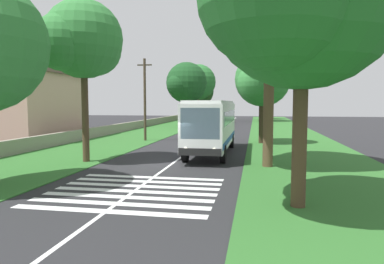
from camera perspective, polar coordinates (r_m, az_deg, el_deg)
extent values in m
plane|color=#262628|center=(20.24, -3.70, -5.48)|extent=(160.00, 160.00, 0.00)
cube|color=#2D6628|center=(36.89, -10.47, -0.92)|extent=(120.00, 8.00, 0.04)
cube|color=#2D6628|center=(34.68, 15.80, -1.37)|extent=(120.00, 8.00, 0.04)
cube|color=silver|center=(34.85, 2.25, -1.20)|extent=(110.00, 0.16, 0.01)
cube|color=white|center=(24.88, 3.27, 1.29)|extent=(11.00, 2.50, 2.90)
cube|color=slate|center=(25.15, 3.36, 2.52)|extent=(9.68, 2.54, 0.85)
cube|color=slate|center=(19.46, 1.31, 1.38)|extent=(0.08, 2.20, 1.74)
cube|color=#1E4C9E|center=(24.96, 3.26, -1.00)|extent=(10.78, 2.53, 0.36)
cube|color=white|center=(24.83, 3.28, 4.84)|extent=(10.56, 2.30, 0.18)
cube|color=black|center=(19.49, 1.25, -3.27)|extent=(0.16, 2.40, 0.40)
sphere|color=#F2EDCC|center=(19.68, -1.04, -2.82)|extent=(0.24, 0.24, 0.24)
sphere|color=#F2EDCC|center=(19.43, 3.63, -2.92)|extent=(0.24, 0.24, 0.24)
cylinder|color=black|center=(21.38, -1.10, -3.43)|extent=(1.10, 0.32, 1.10)
cylinder|color=black|center=(28.62, 1.82, -1.38)|extent=(1.10, 0.32, 1.10)
cylinder|color=black|center=(21.05, 5.07, -3.58)|extent=(1.10, 0.32, 1.10)
cylinder|color=black|center=(28.37, 6.42, -1.46)|extent=(1.10, 0.32, 1.10)
cube|color=silver|center=(12.24, -13.74, -12.37)|extent=(0.45, 6.80, 0.01)
cube|color=silver|center=(13.04, -12.10, -11.28)|extent=(0.45, 6.80, 0.01)
cube|color=silver|center=(13.84, -10.66, -10.32)|extent=(0.45, 6.80, 0.01)
cube|color=silver|center=(14.66, -9.39, -9.45)|extent=(0.45, 6.80, 0.01)
cube|color=silver|center=(15.48, -8.26, -8.67)|extent=(0.45, 6.80, 0.01)
cube|color=silver|center=(16.32, -7.25, -7.97)|extent=(0.45, 6.80, 0.01)
cube|color=silver|center=(17.16, -6.34, -7.33)|extent=(0.45, 6.80, 0.01)
cube|color=silver|center=(44.50, 2.00, 0.75)|extent=(4.30, 1.75, 0.70)
cube|color=slate|center=(44.36, 1.98, 1.55)|extent=(2.00, 1.61, 0.55)
cylinder|color=black|center=(43.30, 0.72, 0.37)|extent=(0.64, 0.22, 0.64)
cylinder|color=black|center=(45.96, 1.27, 0.62)|extent=(0.64, 0.22, 0.64)
cylinder|color=black|center=(43.07, 2.76, 0.35)|extent=(0.64, 0.22, 0.64)
cylinder|color=black|center=(45.75, 3.21, 0.60)|extent=(0.64, 0.22, 0.64)
cube|color=gray|center=(53.61, 3.06, 1.41)|extent=(4.30, 1.75, 0.70)
cube|color=slate|center=(53.48, 3.05, 2.08)|extent=(2.00, 1.61, 0.55)
cylinder|color=black|center=(52.39, 2.03, 1.12)|extent=(0.64, 0.22, 0.64)
cylinder|color=black|center=(55.06, 2.43, 1.29)|extent=(0.64, 0.22, 0.64)
cylinder|color=black|center=(52.19, 3.72, 1.10)|extent=(0.64, 0.22, 0.64)
cylinder|color=black|center=(54.87, 4.04, 1.27)|extent=(0.64, 0.22, 0.64)
cube|color=navy|center=(59.05, 3.81, 1.71)|extent=(4.30, 1.75, 0.70)
cube|color=slate|center=(58.92, 3.80, 2.31)|extent=(2.00, 1.61, 0.55)
cylinder|color=black|center=(57.82, 2.89, 1.45)|extent=(0.64, 0.22, 0.64)
cylinder|color=black|center=(60.49, 3.22, 1.59)|extent=(0.64, 0.22, 0.64)
cylinder|color=black|center=(57.64, 4.43, 1.43)|extent=(0.64, 0.22, 0.64)
cylinder|color=black|center=(60.32, 4.69, 1.57)|extent=(0.64, 0.22, 0.64)
cube|color=#CC4C33|center=(68.27, 4.60, 2.90)|extent=(6.00, 2.10, 2.10)
cube|color=slate|center=(68.46, 4.62, 3.23)|extent=(5.04, 2.13, 0.70)
cube|color=slate|center=(65.31, 4.34, 3.01)|extent=(0.06, 1.76, 1.18)
cylinder|color=black|center=(66.53, 3.61, 1.92)|extent=(0.76, 0.24, 0.76)
cylinder|color=black|center=(70.30, 3.97, 2.06)|extent=(0.76, 0.24, 0.76)
cylinder|color=black|center=(66.34, 5.25, 1.90)|extent=(0.76, 0.24, 0.76)
cylinder|color=black|center=(70.12, 5.52, 2.04)|extent=(0.76, 0.24, 0.76)
cylinder|color=#4C3826|center=(22.15, -16.92, 3.17)|extent=(0.41, 0.41, 6.04)
sphere|color=#337A38|center=(22.46, -17.19, 14.19)|extent=(4.65, 4.65, 4.65)
sphere|color=#337A38|center=(23.64, -15.58, 12.88)|extent=(3.44, 3.44, 3.44)
sphere|color=#337A38|center=(21.73, -20.30, 13.51)|extent=(3.26, 3.26, 3.26)
sphere|color=#337A38|center=(18.27, -28.00, 10.35)|extent=(3.46, 3.46, 3.46)
cylinder|color=brown|center=(63.42, 1.00, 4.01)|extent=(0.42, 0.42, 5.60)
sphere|color=#286B2D|center=(63.53, 1.01, 8.11)|extent=(6.31, 6.31, 6.31)
sphere|color=#286B2D|center=(65.37, 1.28, 7.59)|extent=(3.59, 3.59, 3.59)
sphere|color=#286B2D|center=(62.11, -0.10, 7.75)|extent=(4.59, 4.59, 4.59)
cylinder|color=#4C3826|center=(71.64, 1.28, 3.59)|extent=(0.48, 0.48, 4.36)
sphere|color=#19471E|center=(71.67, 1.28, 6.57)|extent=(5.61, 5.61, 5.61)
sphere|color=#19471E|center=(73.32, 1.49, 6.20)|extent=(3.36, 3.36, 3.36)
sphere|color=#19471E|center=(70.41, 0.42, 6.27)|extent=(3.19, 3.19, 3.19)
cylinder|color=#3D2D1E|center=(51.68, -0.88, 3.48)|extent=(0.45, 0.45, 4.90)
sphere|color=#19471E|center=(51.76, -0.88, 8.00)|extent=(5.95, 5.95, 5.95)
sphere|color=#19471E|center=(53.48, -0.51, 7.42)|extent=(3.91, 3.91, 3.91)
sphere|color=#19471E|center=(50.46, -2.21, 7.58)|extent=(3.39, 3.39, 3.39)
cylinder|color=#3D2D1E|center=(31.76, 11.27, 2.13)|extent=(0.54, 0.54, 4.33)
sphere|color=#337A38|center=(31.80, 11.37, 8.45)|extent=(4.87, 4.87, 4.87)
sphere|color=#337A38|center=(33.24, 11.32, 7.65)|extent=(3.44, 3.44, 3.44)
sphere|color=#337A38|center=(30.56, 10.02, 7.94)|extent=(2.88, 2.88, 2.88)
cylinder|color=#4C3826|center=(70.45, 11.00, 3.88)|extent=(0.52, 0.52, 5.31)
sphere|color=#1E5623|center=(70.54, 11.06, 7.56)|extent=(6.84, 6.84, 6.84)
sphere|color=#1E5623|center=(72.57, 11.03, 7.07)|extent=(4.91, 4.91, 4.91)
sphere|color=#1E5623|center=(68.80, 10.21, 7.22)|extent=(4.05, 4.05, 4.05)
cylinder|color=#4C3826|center=(80.09, 11.37, 3.70)|extent=(0.41, 0.41, 4.59)
sphere|color=#1E5623|center=(80.11, 11.41, 6.36)|extent=(5.16, 5.16, 5.16)
sphere|color=#1E5623|center=(81.65, 11.39, 6.05)|extent=(3.27, 3.27, 3.27)
sphere|color=#1E5623|center=(78.80, 10.86, 6.11)|extent=(3.12, 3.12, 3.12)
cylinder|color=brown|center=(19.94, 12.29, 4.25)|extent=(0.57, 0.57, 6.83)
sphere|color=#286B2D|center=(20.62, 12.57, 19.32)|extent=(7.07, 7.07, 7.07)
sphere|color=#286B2D|center=(22.56, 12.32, 16.65)|extent=(4.74, 4.74, 4.74)
sphere|color=#286B2D|center=(18.77, 9.34, 19.18)|extent=(3.92, 3.92, 3.92)
cylinder|color=#4C3826|center=(12.38, 17.06, 0.72)|extent=(0.49, 0.49, 5.43)
sphere|color=#286B2D|center=(14.66, 16.51, 17.16)|extent=(3.62, 3.62, 3.62)
cylinder|color=#473828|center=(33.65, -7.65, 5.19)|extent=(0.24, 0.24, 7.71)
cube|color=#3D3326|center=(33.84, -7.71, 10.71)|extent=(0.12, 1.40, 0.12)
cube|color=gray|center=(42.73, -12.37, 0.53)|extent=(70.00, 0.40, 1.04)
cube|color=tan|center=(38.61, -24.68, 3.75)|extent=(9.97, 6.35, 6.46)
cube|color=brown|center=(38.75, -24.87, 9.13)|extent=(10.57, 6.95, 0.81)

